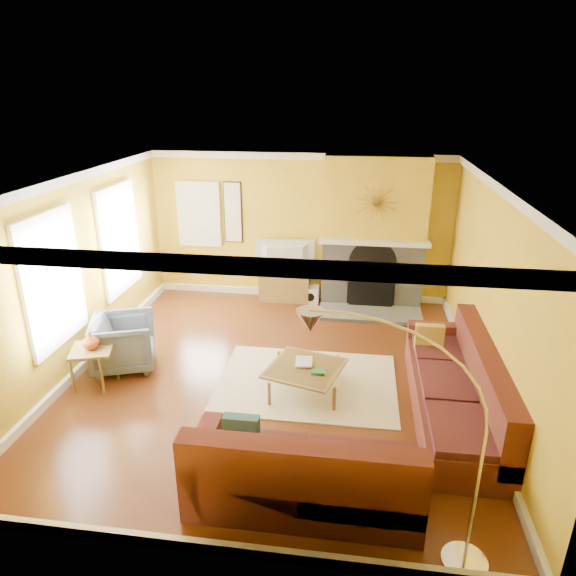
# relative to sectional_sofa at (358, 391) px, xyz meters

# --- Properties ---
(floor) EXTENTS (5.50, 6.00, 0.02)m
(floor) POSITION_rel_sectional_sofa_xyz_m (-1.16, 0.94, -0.46)
(floor) COLOR brown
(floor) RESTS_ON ground
(ceiling) EXTENTS (5.50, 6.00, 0.02)m
(ceiling) POSITION_rel_sectional_sofa_xyz_m (-1.16, 0.94, 2.26)
(ceiling) COLOR white
(ceiling) RESTS_ON ground
(wall_back) EXTENTS (5.50, 0.02, 2.70)m
(wall_back) POSITION_rel_sectional_sofa_xyz_m (-1.16, 3.95, 0.90)
(wall_back) COLOR gold
(wall_back) RESTS_ON ground
(wall_front) EXTENTS (5.50, 0.02, 2.70)m
(wall_front) POSITION_rel_sectional_sofa_xyz_m (-1.16, -2.07, 0.90)
(wall_front) COLOR gold
(wall_front) RESTS_ON ground
(wall_left) EXTENTS (0.02, 6.00, 2.70)m
(wall_left) POSITION_rel_sectional_sofa_xyz_m (-3.92, 0.94, 0.90)
(wall_left) COLOR gold
(wall_left) RESTS_ON ground
(wall_right) EXTENTS (0.02, 6.00, 2.70)m
(wall_right) POSITION_rel_sectional_sofa_xyz_m (1.60, 0.94, 0.90)
(wall_right) COLOR gold
(wall_right) RESTS_ON ground
(baseboard) EXTENTS (5.50, 6.00, 0.12)m
(baseboard) POSITION_rel_sectional_sofa_xyz_m (-1.16, 0.94, -0.39)
(baseboard) COLOR white
(baseboard) RESTS_ON floor
(crown_molding) EXTENTS (5.50, 6.00, 0.12)m
(crown_molding) POSITION_rel_sectional_sofa_xyz_m (-1.16, 0.94, 2.19)
(crown_molding) COLOR white
(crown_molding) RESTS_ON ceiling
(window_left_near) EXTENTS (0.06, 1.22, 1.72)m
(window_left_near) POSITION_rel_sectional_sofa_xyz_m (-3.88, 2.24, 1.05)
(window_left_near) COLOR white
(window_left_near) RESTS_ON wall_left
(window_left_far) EXTENTS (0.06, 1.22, 1.72)m
(window_left_far) POSITION_rel_sectional_sofa_xyz_m (-3.88, 0.34, 1.05)
(window_left_far) COLOR white
(window_left_far) RESTS_ON wall_left
(window_back) EXTENTS (0.82, 0.06, 1.22)m
(window_back) POSITION_rel_sectional_sofa_xyz_m (-3.06, 3.90, 1.10)
(window_back) COLOR white
(window_back) RESTS_ON wall_back
(wall_art) EXTENTS (0.34, 0.04, 1.14)m
(wall_art) POSITION_rel_sectional_sofa_xyz_m (-2.41, 3.91, 1.15)
(wall_art) COLOR white
(wall_art) RESTS_ON wall_back
(fireplace) EXTENTS (1.80, 0.40, 2.70)m
(fireplace) POSITION_rel_sectional_sofa_xyz_m (0.19, 3.74, 0.90)
(fireplace) COLOR gray
(fireplace) RESTS_ON floor
(mantel) EXTENTS (1.92, 0.22, 0.08)m
(mantel) POSITION_rel_sectional_sofa_xyz_m (0.19, 3.50, 0.80)
(mantel) COLOR white
(mantel) RESTS_ON fireplace
(hearth) EXTENTS (1.80, 0.70, 0.06)m
(hearth) POSITION_rel_sectional_sofa_xyz_m (0.19, 3.19, -0.42)
(hearth) COLOR gray
(hearth) RESTS_ON floor
(sunburst) EXTENTS (0.70, 0.04, 0.70)m
(sunburst) POSITION_rel_sectional_sofa_xyz_m (0.19, 3.51, 1.50)
(sunburst) COLOR olive
(sunburst) RESTS_ON fireplace
(rug) EXTENTS (2.40, 1.80, 0.02)m
(rug) POSITION_rel_sectional_sofa_xyz_m (-0.68, 0.81, -0.44)
(rug) COLOR beige
(rug) RESTS_ON floor
(sectional_sofa) EXTENTS (3.18, 3.51, 0.90)m
(sectional_sofa) POSITION_rel_sectional_sofa_xyz_m (0.00, 0.00, 0.00)
(sectional_sofa) COLOR #5A241D
(sectional_sofa) RESTS_ON floor
(coffee_table) EXTENTS (1.12, 1.12, 0.36)m
(coffee_table) POSITION_rel_sectional_sofa_xyz_m (-0.69, 0.63, -0.27)
(coffee_table) COLOR white
(coffee_table) RESTS_ON floor
(media_console) EXTENTS (0.93, 0.42, 0.51)m
(media_console) POSITION_rel_sectional_sofa_xyz_m (-1.41, 3.72, -0.19)
(media_console) COLOR olive
(media_console) RESTS_ON floor
(tv) EXTENTS (1.11, 0.27, 0.64)m
(tv) POSITION_rel_sectional_sofa_xyz_m (-1.41, 3.72, 0.38)
(tv) COLOR black
(tv) RESTS_ON media_console
(subwoofer) EXTENTS (0.29, 0.29, 0.29)m
(subwoofer) POSITION_rel_sectional_sofa_xyz_m (-0.91, 3.67, -0.30)
(subwoofer) COLOR white
(subwoofer) RESTS_ON floor
(armchair) EXTENTS (1.06, 1.05, 0.77)m
(armchair) POSITION_rel_sectional_sofa_xyz_m (-3.31, 0.90, -0.07)
(armchair) COLOR slate
(armchair) RESTS_ON floor
(side_table) EXTENTS (0.65, 0.65, 0.57)m
(side_table) POSITION_rel_sectional_sofa_xyz_m (-3.48, 0.35, -0.17)
(side_table) COLOR olive
(side_table) RESTS_ON floor
(vase) EXTENTS (0.23, 0.23, 0.23)m
(vase) POSITION_rel_sectional_sofa_xyz_m (-3.48, 0.35, 0.23)
(vase) COLOR #D04A1E
(vase) RESTS_ON side_table
(book) EXTENTS (0.24, 0.31, 0.03)m
(book) POSITION_rel_sectional_sofa_xyz_m (-0.83, 0.72, -0.08)
(book) COLOR white
(book) RESTS_ON coffee_table
(arc_lamp) EXTENTS (1.43, 0.36, 2.26)m
(arc_lamp) POSITION_rel_sectional_sofa_xyz_m (0.31, -1.86, 0.68)
(arc_lamp) COLOR silver
(arc_lamp) RESTS_ON floor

